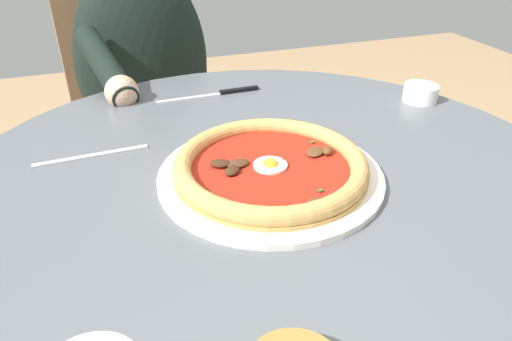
# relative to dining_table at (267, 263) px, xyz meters

# --- Properties ---
(dining_table) EXTENTS (1.00, 1.00, 0.75)m
(dining_table) POSITION_rel_dining_table_xyz_m (0.00, 0.00, 0.00)
(dining_table) COLOR #565B60
(dining_table) RESTS_ON ground
(pizza_on_plate) EXTENTS (0.34, 0.34, 0.04)m
(pizza_on_plate) POSITION_rel_dining_table_xyz_m (-0.00, 0.01, 0.19)
(pizza_on_plate) COLOR white
(pizza_on_plate) RESTS_ON dining_table
(steak_knife) EXTENTS (0.22, 0.01, 0.01)m
(steak_knife) POSITION_rel_dining_table_xyz_m (-0.03, -0.35, 0.18)
(steak_knife) COLOR silver
(steak_knife) RESTS_ON dining_table
(ramekin_capers) EXTENTS (0.07, 0.07, 0.03)m
(ramekin_capers) POSITION_rel_dining_table_xyz_m (-0.40, -0.18, 0.20)
(ramekin_capers) COLOR white
(ramekin_capers) RESTS_ON dining_table
(fork_utensil) EXTENTS (0.18, 0.02, 0.00)m
(fork_utensil) POSITION_rel_dining_table_xyz_m (0.25, -0.15, 0.18)
(fork_utensil) COLOR #BCBCC1
(fork_utensil) RESTS_ON dining_table
(diner_person) EXTENTS (0.39, 0.52, 1.16)m
(diner_person) POSITION_rel_dining_table_xyz_m (0.10, -0.70, -0.06)
(diner_person) COLOR #282833
(diner_person) RESTS_ON ground
(cafe_chair_diner) EXTENTS (0.47, 0.47, 0.90)m
(cafe_chair_diner) POSITION_rel_dining_table_xyz_m (0.12, -0.85, -0.04)
(cafe_chair_diner) COLOR #957050
(cafe_chair_diner) RESTS_ON ground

